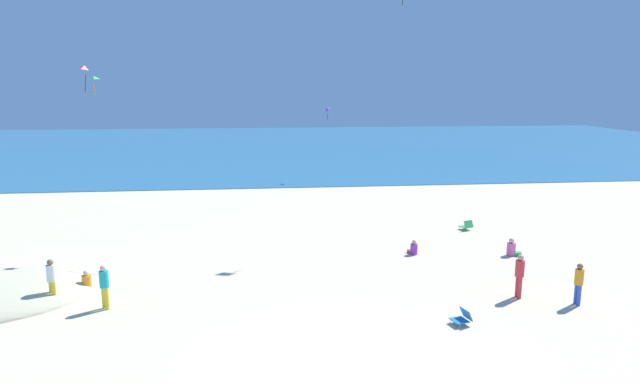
% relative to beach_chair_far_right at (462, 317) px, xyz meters
% --- Properties ---
extents(ground_plane, '(120.00, 120.00, 0.00)m').
position_rel_beach_chair_far_right_xyz_m(ground_plane, '(-4.28, 7.80, -0.23)').
color(ground_plane, beige).
extents(ocean_water, '(120.00, 60.00, 0.05)m').
position_rel_beach_chair_far_right_xyz_m(ocean_water, '(-4.28, 55.04, -0.21)').
color(ocean_water, teal).
rests_on(ocean_water, ground_plane).
extents(beach_chair_far_right, '(0.70, 0.64, 0.51)m').
position_rel_beach_chair_far_right_xyz_m(beach_chair_far_right, '(0.00, 0.00, 0.00)').
color(beach_chair_far_right, '#2370B2').
rests_on(beach_chair_far_right, ground_plane).
extents(beach_chair_near_camera, '(0.74, 0.76, 0.54)m').
position_rel_beach_chair_far_right_xyz_m(beach_chair_near_camera, '(4.53, 11.60, 0.01)').
color(beach_chair_near_camera, '#2D9956').
rests_on(beach_chair_near_camera, ground_plane).
extents(person_0, '(0.45, 0.45, 1.61)m').
position_rel_beach_chair_far_right_xyz_m(person_0, '(-13.90, 3.39, 0.70)').
color(person_0, yellow).
rests_on(person_0, ground_plane).
extents(person_2, '(0.66, 0.51, 0.74)m').
position_rel_beach_chair_far_right_xyz_m(person_2, '(-13.15, 4.70, 0.04)').
color(person_2, orange).
rests_on(person_2, ground_plane).
extents(person_3, '(0.44, 0.44, 1.58)m').
position_rel_beach_chair_far_right_xyz_m(person_3, '(-11.88, 2.60, 0.68)').
color(person_3, yellow).
rests_on(person_3, ground_plane).
extents(person_4, '(0.73, 0.53, 0.83)m').
position_rel_beach_chair_far_right_xyz_m(person_4, '(4.93, 6.97, 0.07)').
color(person_4, '#D8599E').
rests_on(person_4, ground_plane).
extents(person_5, '(0.34, 0.34, 1.64)m').
position_rel_beach_chair_far_right_xyz_m(person_5, '(2.87, 2.03, 0.71)').
color(person_5, red).
rests_on(person_5, ground_plane).
extents(person_6, '(0.44, 0.61, 0.69)m').
position_rel_beach_chair_far_right_xyz_m(person_6, '(0.51, 7.66, 0.02)').
color(person_6, purple).
rests_on(person_6, ground_plane).
extents(person_7, '(0.32, 0.32, 1.53)m').
position_rel_beach_chair_far_right_xyz_m(person_7, '(4.64, 1.15, 0.65)').
color(person_7, blue).
rests_on(person_7, ground_plane).
extents(kite_purple, '(0.44, 0.56, 1.08)m').
position_rel_beach_chair_far_right_xyz_m(kite_purple, '(-0.93, 28.99, 5.51)').
color(kite_purple, purple).
extents(kite_green, '(0.60, 0.50, 1.09)m').
position_rel_beach_chair_far_right_xyz_m(kite_green, '(-15.88, 17.63, 7.84)').
color(kite_green, green).
extents(kite_red, '(0.49, 0.60, 1.44)m').
position_rel_beach_chair_far_right_xyz_m(kite_red, '(-15.59, 15.08, 8.33)').
color(kite_red, red).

